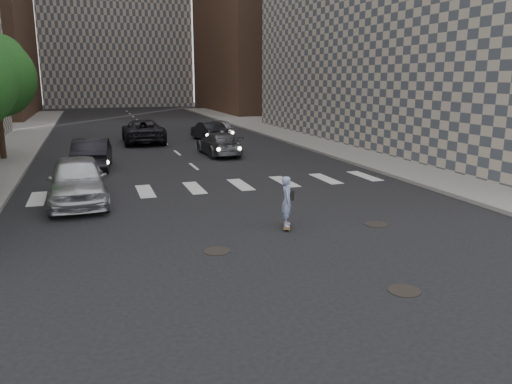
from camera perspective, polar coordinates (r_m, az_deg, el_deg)
ground at (r=12.79m, az=5.64°, el=-7.53°), size 160.00×160.00×0.00m
sidewalk_right at (r=36.79m, az=13.69°, el=5.76°), size 13.00×80.00×0.15m
manhole_a at (r=11.34m, az=16.57°, el=-10.75°), size 0.70×0.70×0.02m
manhole_b at (r=13.24m, az=-4.49°, el=-6.74°), size 0.70×0.70×0.02m
manhole_c at (r=15.96m, az=13.59°, el=-3.61°), size 0.70×0.70×0.02m
skateboarder at (r=14.97m, az=3.60°, el=-1.07°), size 0.55×0.82×1.60m
silver_sedan at (r=19.09m, az=-19.75°, el=1.29°), size 2.13×5.04×1.70m
traffic_car_a at (r=26.13m, az=-18.18°, el=4.21°), size 2.05×4.83×1.55m
traffic_car_b at (r=29.46m, az=-4.23°, el=5.53°), size 2.00×4.62×1.32m
traffic_car_c at (r=35.80m, az=-12.80°, el=6.81°), size 2.85×5.92×1.63m
traffic_car_d at (r=37.50m, az=-4.50°, el=7.23°), size 2.12×4.46×1.47m
traffic_car_e at (r=36.27m, az=-5.45°, el=6.95°), size 1.90×4.31×1.38m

